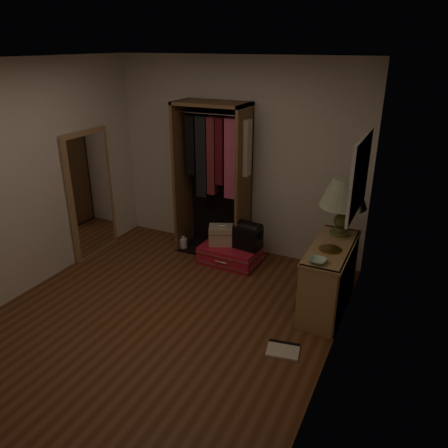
# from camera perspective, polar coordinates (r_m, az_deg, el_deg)

# --- Properties ---
(ground) EXTENTS (4.00, 4.00, 0.00)m
(ground) POSITION_cam_1_polar(r_m,az_deg,el_deg) (4.82, -8.31, -12.21)
(ground) COLOR #583019
(ground) RESTS_ON ground
(room_walls) EXTENTS (3.52, 4.02, 2.60)m
(room_walls) POSITION_cam_1_polar(r_m,az_deg,el_deg) (4.15, -8.27, 5.08)
(room_walls) COLOR beige
(room_walls) RESTS_ON ground
(console_bookshelf) EXTENTS (0.42, 1.12, 0.75)m
(console_bookshelf) POSITION_cam_1_polar(r_m,az_deg,el_deg) (4.94, 13.62, -6.37)
(console_bookshelf) COLOR #A17E4E
(console_bookshelf) RESTS_ON ground
(open_wardrobe) EXTENTS (1.01, 0.50, 2.05)m
(open_wardrobe) POSITION_cam_1_polar(r_m,az_deg,el_deg) (5.80, -1.07, 7.41)
(open_wardrobe) COLOR brown
(open_wardrobe) RESTS_ON ground
(floor_mirror) EXTENTS (0.06, 0.80, 1.70)m
(floor_mirror) POSITION_cam_1_polar(r_m,az_deg,el_deg) (6.12, -16.99, 3.72)
(floor_mirror) COLOR #A17B4E
(floor_mirror) RESTS_ON ground
(pink_suitcase) EXTENTS (0.79, 0.58, 0.24)m
(pink_suitcase) POSITION_cam_1_polar(r_m,az_deg,el_deg) (5.85, 0.87, -3.90)
(pink_suitcase) COLOR red
(pink_suitcase) RESTS_ON ground
(train_case) EXTENTS (0.44, 0.38, 0.27)m
(train_case) POSITION_cam_1_polar(r_m,az_deg,el_deg) (5.81, -0.18, -1.43)
(train_case) COLOR #B6A88B
(train_case) RESTS_ON pink_suitcase
(black_bag) EXTENTS (0.37, 0.27, 0.37)m
(black_bag) POSITION_cam_1_polar(r_m,az_deg,el_deg) (5.67, 3.13, -1.36)
(black_bag) COLOR black
(black_bag) RESTS_ON pink_suitcase
(table_lamp) EXTENTS (0.59, 0.59, 0.64)m
(table_lamp) POSITION_cam_1_polar(r_m,az_deg,el_deg) (4.89, 15.38, 3.79)
(table_lamp) COLOR #515A2B
(table_lamp) RESTS_ON console_bookshelf
(brass_tray) EXTENTS (0.26, 0.26, 0.01)m
(brass_tray) POSITION_cam_1_polar(r_m,az_deg,el_deg) (4.65, 13.71, -3.23)
(brass_tray) COLOR #A88D40
(brass_tray) RESTS_ON console_bookshelf
(ceramic_bowl) EXTENTS (0.20, 0.20, 0.04)m
(ceramic_bowl) POSITION_cam_1_polar(r_m,az_deg,el_deg) (4.36, 12.10, -4.71)
(ceramic_bowl) COLOR #A8CAAB
(ceramic_bowl) RESTS_ON console_bookshelf
(white_jug) EXTENTS (0.12, 0.12, 0.19)m
(white_jug) POSITION_cam_1_polar(r_m,az_deg,el_deg) (6.25, -5.32, -2.55)
(white_jug) COLOR silver
(white_jug) RESTS_ON ground
(floor_book) EXTENTS (0.34, 0.29, 0.03)m
(floor_book) POSITION_cam_1_polar(r_m,az_deg,el_deg) (4.39, 7.74, -15.89)
(floor_book) COLOR beige
(floor_book) RESTS_ON ground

